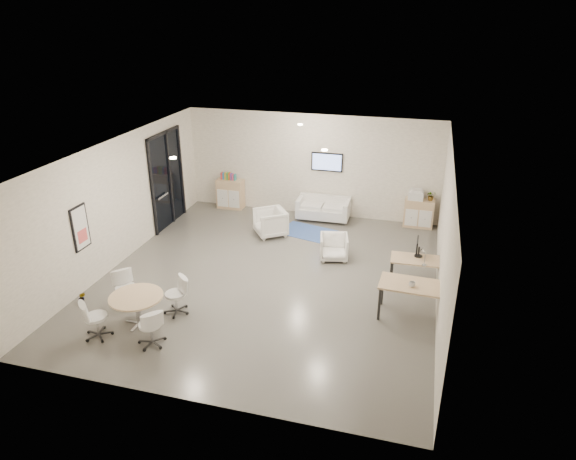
# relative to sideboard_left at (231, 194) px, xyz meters

# --- Properties ---
(room_shell) EXTENTS (9.60, 10.60, 4.80)m
(room_shell) POSITION_rel_sideboard_left_xyz_m (2.66, -4.25, 1.12)
(room_shell) COLOR #5B5A53
(room_shell) RESTS_ON ground
(glass_door) EXTENTS (0.09, 1.90, 2.85)m
(glass_door) POSITION_rel_sideboard_left_xyz_m (-1.29, -1.74, 1.02)
(glass_door) COLOR black
(glass_door) RESTS_ON room_shell
(artwork) EXTENTS (0.05, 0.54, 1.04)m
(artwork) POSITION_rel_sideboard_left_xyz_m (-1.31, -5.85, 1.06)
(artwork) COLOR black
(artwork) RESTS_ON room_shell
(wall_tv) EXTENTS (0.98, 0.06, 0.58)m
(wall_tv) POSITION_rel_sideboard_left_xyz_m (3.16, 0.21, 1.27)
(wall_tv) COLOR black
(wall_tv) RESTS_ON room_shell
(ceiling_spots) EXTENTS (3.14, 4.14, 0.03)m
(ceiling_spots) POSITION_rel_sideboard_left_xyz_m (2.46, -3.42, 2.70)
(ceiling_spots) COLOR #FFEAC6
(ceiling_spots) RESTS_ON room_shell
(sideboard_left) EXTENTS (0.86, 0.45, 0.97)m
(sideboard_left) POSITION_rel_sideboard_left_xyz_m (0.00, 0.00, 0.00)
(sideboard_left) COLOR #D6AF81
(sideboard_left) RESTS_ON room_shell
(sideboard_right) EXTENTS (0.87, 0.42, 0.87)m
(sideboard_right) POSITION_rel_sideboard_left_xyz_m (6.06, 0.01, -0.05)
(sideboard_right) COLOR #D6AF81
(sideboard_right) RESTS_ON room_shell
(books) EXTENTS (0.50, 0.14, 0.22)m
(books) POSITION_rel_sideboard_left_xyz_m (-0.04, 0.00, 0.60)
(books) COLOR red
(books) RESTS_ON sideboard_left
(printer) EXTENTS (0.45, 0.38, 0.31)m
(printer) POSITION_rel_sideboard_left_xyz_m (5.93, 0.02, 0.53)
(printer) COLOR white
(printer) RESTS_ON sideboard_right
(loveseat) EXTENTS (1.64, 0.84, 0.61)m
(loveseat) POSITION_rel_sideboard_left_xyz_m (3.17, -0.16, -0.15)
(loveseat) COLOR silver
(loveseat) RESTS_ON room_shell
(blue_rug) EXTENTS (1.80, 1.42, 0.01)m
(blue_rug) POSITION_rel_sideboard_left_xyz_m (2.93, -1.30, -0.48)
(blue_rug) COLOR #304694
(blue_rug) RESTS_ON room_shell
(armchair_left) EXTENTS (1.12, 1.13, 0.86)m
(armchair_left) POSITION_rel_sideboard_left_xyz_m (1.92, -1.77, -0.05)
(armchair_left) COLOR silver
(armchair_left) RESTS_ON room_shell
(armchair_right) EXTENTS (0.84, 0.80, 0.73)m
(armchair_right) POSITION_rel_sideboard_left_xyz_m (4.00, -2.82, -0.12)
(armchair_right) COLOR silver
(armchair_right) RESTS_ON room_shell
(desk_rear) EXTENTS (1.28, 0.67, 0.66)m
(desk_rear) POSITION_rel_sideboard_left_xyz_m (6.16, -3.59, 0.11)
(desk_rear) COLOR #D6AF81
(desk_rear) RESTS_ON room_shell
(desk_front) EXTENTS (1.54, 0.82, 0.79)m
(desk_front) POSITION_rel_sideboard_left_xyz_m (6.17, -5.09, 0.22)
(desk_front) COLOR #D6AF81
(desk_front) RESTS_ON room_shell
(monitor) EXTENTS (0.20, 0.50, 0.44)m
(monitor) POSITION_rel_sideboard_left_xyz_m (6.12, -3.44, 0.41)
(monitor) COLOR black
(monitor) RESTS_ON desk_rear
(round_table) EXTENTS (1.11, 1.11, 0.68)m
(round_table) POSITION_rel_sideboard_left_xyz_m (0.62, -6.92, 0.11)
(round_table) COLOR #D6AF81
(round_table) RESTS_ON room_shell
(meeting_chairs) EXTENTS (2.05, 2.05, 0.82)m
(meeting_chairs) POSITION_rel_sideboard_left_xyz_m (0.62, -6.92, -0.07)
(meeting_chairs) COLOR white
(meeting_chairs) RESTS_ON room_shell
(plant_cabinet) EXTENTS (0.34, 0.36, 0.23)m
(plant_cabinet) POSITION_rel_sideboard_left_xyz_m (6.36, 0.02, 0.50)
(plant_cabinet) COLOR #3F7F3F
(plant_cabinet) RESTS_ON sideboard_right
(plant_floor) EXTENTS (0.23, 0.32, 0.13)m
(plant_floor) POSITION_rel_sideboard_left_xyz_m (-1.04, -6.53, -0.42)
(plant_floor) COLOR #3F7F3F
(plant_floor) RESTS_ON room_shell
(cup) EXTENTS (0.16, 0.14, 0.14)m
(cup) POSITION_rel_sideboard_left_xyz_m (6.09, -5.20, 0.37)
(cup) COLOR white
(cup) RESTS_ON desk_front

